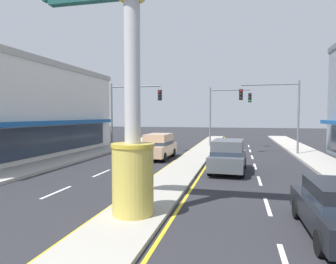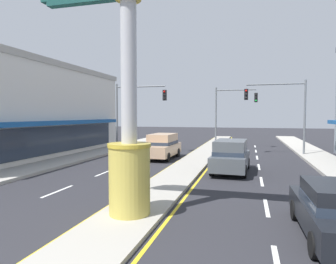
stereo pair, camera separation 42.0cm
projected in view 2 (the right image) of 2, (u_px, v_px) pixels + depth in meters
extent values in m
cube|color=#A39E93|center=(192.00, 163.00, 20.43)|extent=(2.13, 52.00, 0.14)
cube|color=#ADA89E|center=(61.00, 162.00, 20.85)|extent=(2.58, 60.00, 0.18)
cube|color=silver|center=(58.00, 191.00, 13.10)|extent=(0.14, 2.20, 0.01)
cube|color=silver|center=(105.00, 173.00, 17.34)|extent=(0.14, 2.20, 0.01)
cube|color=silver|center=(133.00, 161.00, 21.58)|extent=(0.14, 2.20, 0.01)
cube|color=silver|center=(152.00, 154.00, 25.82)|extent=(0.14, 2.20, 0.01)
cube|color=silver|center=(166.00, 148.00, 30.06)|extent=(0.14, 2.20, 0.01)
cube|color=silver|center=(176.00, 144.00, 34.30)|extent=(0.14, 2.20, 0.01)
cube|color=silver|center=(266.00, 207.00, 10.82)|extent=(0.14, 2.20, 0.01)
cube|color=silver|center=(262.00, 181.00, 15.05)|extent=(0.14, 2.20, 0.01)
cube|color=silver|center=(259.00, 167.00, 19.29)|extent=(0.14, 2.20, 0.01)
cube|color=silver|center=(257.00, 158.00, 23.53)|extent=(0.14, 2.20, 0.01)
cube|color=silver|center=(256.00, 151.00, 27.77)|extent=(0.14, 2.20, 0.01)
cube|color=silver|center=(255.00, 146.00, 32.01)|extent=(0.14, 2.20, 0.01)
cube|color=yellow|center=(175.00, 163.00, 20.76)|extent=(0.12, 52.00, 0.01)
cube|color=yellow|center=(211.00, 165.00, 20.11)|extent=(0.12, 52.00, 0.01)
cylinder|color=gold|center=(130.00, 180.00, 9.65)|extent=(1.33, 1.33, 2.18)
cylinder|color=gold|center=(129.00, 145.00, 9.59)|extent=(1.40, 1.40, 0.12)
cylinder|color=#B7B7BC|center=(129.00, 71.00, 9.45)|extent=(0.51, 0.51, 4.82)
cube|color=silver|center=(10.00, 113.00, 23.72)|extent=(8.64, 20.40, 7.03)
cube|color=#A8A49C|center=(9.00, 66.00, 23.51)|extent=(8.81, 20.81, 0.45)
cube|color=#195193|center=(63.00, 123.00, 22.51)|extent=(0.90, 17.34, 0.30)
cube|color=#283342|center=(58.00, 139.00, 22.69)|extent=(0.08, 16.73, 2.00)
cylinder|color=slate|center=(117.00, 118.00, 27.52)|extent=(0.16, 0.16, 6.20)
cylinder|color=slate|center=(140.00, 87.00, 26.76)|extent=(4.62, 0.12, 0.12)
cube|color=black|center=(165.00, 95.00, 26.05)|extent=(0.32, 0.24, 0.92)
sphere|color=red|center=(164.00, 92.00, 25.90)|extent=(0.17, 0.17, 0.17)
sphere|color=black|center=(164.00, 95.00, 25.91)|extent=(0.17, 0.17, 0.17)
sphere|color=black|center=(164.00, 99.00, 25.93)|extent=(0.17, 0.17, 0.17)
cylinder|color=slate|center=(305.00, 118.00, 24.18)|extent=(0.16, 0.16, 6.20)
cylinder|color=slate|center=(275.00, 84.00, 24.63)|extent=(4.62, 0.12, 0.12)
cube|color=black|center=(246.00, 94.00, 25.13)|extent=(0.32, 0.24, 0.92)
sphere|color=red|center=(246.00, 91.00, 24.98)|extent=(0.17, 0.17, 0.17)
sphere|color=black|center=(246.00, 94.00, 24.99)|extent=(0.17, 0.17, 0.17)
sphere|color=black|center=(246.00, 98.00, 25.01)|extent=(0.17, 0.17, 0.17)
cylinder|color=slate|center=(216.00, 118.00, 30.90)|extent=(0.16, 0.16, 6.20)
cylinder|color=slate|center=(236.00, 90.00, 30.22)|extent=(3.96, 0.12, 0.12)
cube|color=black|center=(256.00, 98.00, 29.60)|extent=(0.32, 0.24, 0.92)
sphere|color=black|center=(256.00, 94.00, 29.44)|extent=(0.17, 0.17, 0.17)
sphere|color=black|center=(256.00, 97.00, 29.46)|extent=(0.17, 0.17, 0.17)
sphere|color=#19D83F|center=(256.00, 101.00, 29.48)|extent=(0.17, 0.17, 0.17)
cube|color=tan|center=(162.00, 150.00, 22.90)|extent=(1.99, 4.64, 0.80)
cube|color=tan|center=(163.00, 139.00, 23.04)|extent=(1.73, 2.89, 0.80)
cube|color=#283342|center=(163.00, 143.00, 23.05)|extent=(1.77, 2.91, 0.24)
cylinder|color=black|center=(168.00, 157.00, 21.31)|extent=(0.23, 0.68, 0.68)
cylinder|color=black|center=(145.00, 156.00, 21.81)|extent=(0.23, 0.68, 0.68)
cylinder|color=black|center=(178.00, 152.00, 24.05)|extent=(0.23, 0.68, 0.68)
cylinder|color=black|center=(157.00, 152.00, 24.54)|extent=(0.23, 0.68, 0.68)
cube|color=black|center=(336.00, 217.00, 8.03)|extent=(1.86, 4.34, 0.66)
cylinder|color=black|center=(295.00, 210.00, 9.53)|extent=(0.23, 0.62, 0.62)
cylinder|color=black|center=(315.00, 245.00, 6.94)|extent=(0.23, 0.62, 0.62)
cube|color=#4C5156|center=(231.00, 160.00, 17.44)|extent=(2.13, 4.69, 0.80)
cube|color=#4C5156|center=(231.00, 147.00, 17.22)|extent=(1.81, 2.93, 0.80)
cube|color=#283342|center=(231.00, 152.00, 17.24)|extent=(1.85, 2.96, 0.24)
cylinder|color=black|center=(219.00, 162.00, 19.08)|extent=(0.25, 0.69, 0.68)
cylinder|color=black|center=(248.00, 163.00, 18.54)|extent=(0.25, 0.69, 0.68)
cylinder|color=black|center=(212.00, 170.00, 16.38)|extent=(0.25, 0.69, 0.68)
cylinder|color=black|center=(244.00, 172.00, 15.84)|extent=(0.25, 0.69, 0.68)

